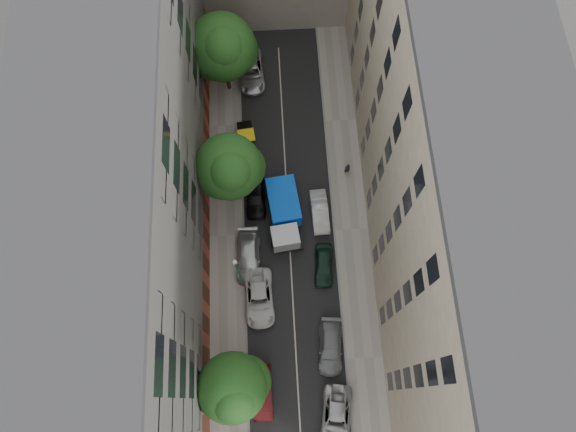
{
  "coord_description": "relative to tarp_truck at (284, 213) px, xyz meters",
  "views": [
    {
      "loc": [
        -0.84,
        -14.01,
        43.13
      ],
      "look_at": [
        -0.12,
        -0.59,
        6.0
      ],
      "focal_mm": 32.0,
      "sensor_mm": 36.0,
      "label": 1
    }
  ],
  "objects": [
    {
      "name": "tarp_truck",
      "position": [
        0.0,
        0.0,
        0.0
      ],
      "size": [
        3.13,
        6.41,
        2.84
      ],
      "rotation": [
        0.0,
        0.0,
        0.12
      ],
      "color": "black",
      "rests_on": "ground"
    },
    {
      "name": "road_surface",
      "position": [
        0.37,
        -1.3,
        -1.56
      ],
      "size": [
        8.0,
        44.0,
        0.02
      ],
      "primitive_type": "cube",
      "color": "black",
      "rests_on": "ground"
    },
    {
      "name": "car_left_1",
      "position": [
        -2.43,
        -14.53,
        -0.86
      ],
      "size": [
        1.52,
        4.3,
        1.41
      ],
      "primitive_type": "imported",
      "rotation": [
        0.0,
        0.0,
        -0.0
      ],
      "color": "#490E10",
      "rests_on": "ground"
    },
    {
      "name": "pedestrian",
      "position": [
        5.96,
        4.24,
        -0.66
      ],
      "size": [
        0.6,
        0.45,
        1.52
      ],
      "primitive_type": "imported",
      "rotation": [
        0.0,
        0.0,
        3.3
      ],
      "color": "black",
      "rests_on": "sidewalk_right"
    },
    {
      "name": "sidewalk_right",
      "position": [
        5.87,
        -1.3,
        -1.49
      ],
      "size": [
        3.0,
        44.0,
        0.15
      ],
      "primitive_type": "cube",
      "color": "gray",
      "rests_on": "ground"
    },
    {
      "name": "lamp_post",
      "position": [
        -3.83,
        -5.63,
        2.93
      ],
      "size": [
        0.36,
        0.36,
        7.16
      ],
      "color": "#195A38",
      "rests_on": "sidewalk_left"
    },
    {
      "name": "building_left",
      "position": [
        -10.63,
        -1.3,
        8.43
      ],
      "size": [
        8.0,
        44.0,
        20.0
      ],
      "primitive_type": "cube",
      "color": "#52504C",
      "rests_on": "ground"
    },
    {
      "name": "tree_mid",
      "position": [
        -4.13,
        2.32,
        4.5
      ],
      "size": [
        5.64,
        5.42,
        8.94
      ],
      "color": "#382619",
      "rests_on": "sidewalk_left"
    },
    {
      "name": "ground",
      "position": [
        0.37,
        -1.3,
        -1.57
      ],
      "size": [
        120.0,
        120.0,
        0.0
      ],
      "primitive_type": "plane",
      "color": "#4C4C49",
      "rests_on": "ground"
    },
    {
      "name": "tree_near",
      "position": [
        -4.27,
        -14.28,
        3.27
      ],
      "size": [
        5.32,
        5.05,
        7.35
      ],
      "color": "#382619",
      "rests_on": "sidewalk_left"
    },
    {
      "name": "car_left_3",
      "position": [
        -3.23,
        -3.5,
        -0.84
      ],
      "size": [
        2.13,
        5.04,
        1.45
      ],
      "primitive_type": "imported",
      "rotation": [
        0.0,
        0.0,
        -0.02
      ],
      "color": "silver",
      "rests_on": "ground"
    },
    {
      "name": "car_right_0",
      "position": [
        3.17,
        -16.73,
        -0.87
      ],
      "size": [
        3.03,
        5.3,
        1.39
      ],
      "primitive_type": "imported",
      "rotation": [
        0.0,
        0.0,
        -0.15
      ],
      "color": "#B3B4B8",
      "rests_on": "ground"
    },
    {
      "name": "car_right_1",
      "position": [
        3.17,
        -11.38,
        -0.9
      ],
      "size": [
        2.28,
        4.75,
        1.34
      ],
      "primitive_type": "imported",
      "rotation": [
        0.0,
        0.0,
        -0.09
      ],
      "color": "slate",
      "rests_on": "ground"
    },
    {
      "name": "car_right_3",
      "position": [
        3.17,
        0.3,
        -0.89
      ],
      "size": [
        1.62,
        4.18,
        1.36
      ],
      "primitive_type": "imported",
      "rotation": [
        0.0,
        0.0,
        0.05
      ],
      "color": "silver",
      "rests_on": "ground"
    },
    {
      "name": "sidewalk_left",
      "position": [
        -5.13,
        -1.3,
        -1.49
      ],
      "size": [
        3.0,
        44.0,
        0.15
      ],
      "primitive_type": "cube",
      "color": "gray",
      "rests_on": "ground"
    },
    {
      "name": "building_right",
      "position": [
        11.37,
        -1.3,
        8.43
      ],
      "size": [
        8.0,
        44.0,
        20.0
      ],
      "primitive_type": "cube",
      "color": "#C0AE95",
      "rests_on": "ground"
    },
    {
      "name": "car_left_2",
      "position": [
        -2.43,
        -7.1,
        -0.85
      ],
      "size": [
        2.51,
        5.18,
        1.42
      ],
      "primitive_type": "imported",
      "rotation": [
        0.0,
        0.0,
        0.03
      ],
      "color": "silver",
      "rests_on": "ground"
    },
    {
      "name": "car_left_4",
      "position": [
        -2.43,
        2.1,
        -0.81
      ],
      "size": [
        1.81,
        4.45,
        1.51
      ],
      "primitive_type": "imported",
      "rotation": [
        0.0,
        0.0,
        -0.01
      ],
      "color": "black",
      "rests_on": "ground"
    },
    {
      "name": "car_left_5",
      "position": [
        -3.07,
        7.7,
        -0.91
      ],
      "size": [
        1.85,
        4.1,
        1.3
      ],
      "primitive_type": "imported",
      "rotation": [
        0.0,
        0.0,
        0.12
      ],
      "color": "black",
      "rests_on": "ground"
    },
    {
      "name": "car_left_6",
      "position": [
        -2.43,
        15.3,
        -0.83
      ],
      "size": [
        2.74,
        5.41,
        1.46
      ],
      "primitive_type": "imported",
      "rotation": [
        0.0,
        0.0,
        0.06
      ],
      "color": "#B3B3B8",
      "rests_on": "ground"
    },
    {
      "name": "car_right_2",
      "position": [
        3.17,
        -4.56,
        -0.9
      ],
      "size": [
        1.91,
        4.05,
        1.34
      ],
      "primitive_type": "imported",
      "rotation": [
        0.0,
        0.0,
        -0.08
      ],
      "color": "black",
      "rests_on": "ground"
    },
    {
      "name": "tree_far",
      "position": [
        -4.57,
        13.84,
        4.52
      ],
      "size": [
        6.12,
        5.96,
        9.14
      ],
      "color": "#382619",
      "rests_on": "sidewalk_left"
    }
  ]
}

